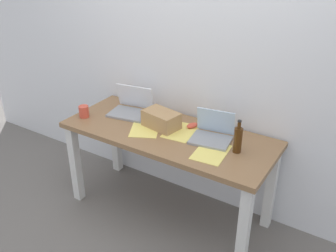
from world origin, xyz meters
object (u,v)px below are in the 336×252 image
cardboard_box (161,120)px  desk (168,145)px  laptop_left (131,108)px  beer_bottle (238,139)px  computer_mouse (192,125)px  coffee_mug (84,111)px  laptop_right (212,134)px

cardboard_box → desk: bearing=-24.8°
laptop_left → cardboard_box: size_ratio=1.30×
beer_bottle → computer_mouse: size_ratio=2.41×
desk → computer_mouse: 0.24m
desk → coffee_mug: bearing=-168.8°
desk → beer_bottle: 0.59m
beer_bottle → coffee_mug: beer_bottle is taller
cardboard_box → computer_mouse: bearing=30.7°
laptop_right → beer_bottle: (0.22, -0.07, 0.06)m
computer_mouse → coffee_mug: size_ratio=1.05×
desk → laptop_left: 0.48m
laptop_left → desk: bearing=-15.3°
computer_mouse → cardboard_box: (-0.21, -0.12, 0.05)m
desk → laptop_right: laptop_right is taller
laptop_right → computer_mouse: size_ratio=3.17×
laptop_right → coffee_mug: 1.07m
desk → cardboard_box: (-0.09, 0.04, 0.18)m
desk → computer_mouse: bearing=53.3°
beer_bottle → coffee_mug: size_ratio=2.53×
desk → cardboard_box: bearing=155.2°
laptop_left → coffee_mug: size_ratio=3.76×
laptop_right → computer_mouse: bearing=158.1°
laptop_left → computer_mouse: size_ratio=3.57×
laptop_right → beer_bottle: bearing=-17.4°
laptop_left → beer_bottle: 1.00m
laptop_left → cardboard_box: laptop_left is taller
laptop_left → computer_mouse: laptop_left is taller
laptop_right → beer_bottle: beer_bottle is taller
laptop_right → cardboard_box: bearing=-174.8°
laptop_left → computer_mouse: (0.56, 0.04, -0.03)m
laptop_right → beer_bottle: 0.24m
laptop_right → desk: bearing=-166.8°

